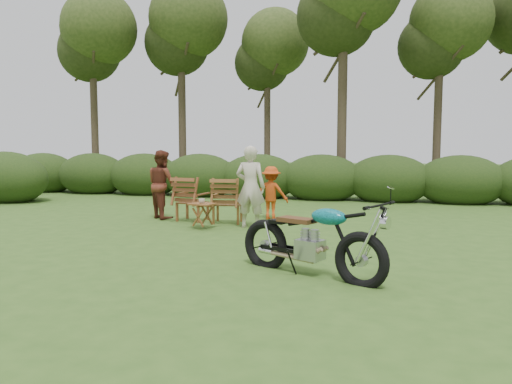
% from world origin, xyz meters
% --- Properties ---
extents(ground, '(80.00, 80.00, 0.00)m').
position_xyz_m(ground, '(0.00, 0.00, 0.00)').
color(ground, '#31521B').
rests_on(ground, ground).
extents(tree_line, '(22.52, 11.62, 8.14)m').
position_xyz_m(tree_line, '(0.50, 9.74, 3.81)').
color(tree_line, '#362B1D').
rests_on(tree_line, ground).
extents(motorcycle, '(2.21, 1.59, 1.18)m').
position_xyz_m(motorcycle, '(1.01, -0.01, 0.00)').
color(motorcycle, '#0EAEBE').
rests_on(motorcycle, ground).
extents(lawn_chair_right, '(0.75, 0.75, 0.97)m').
position_xyz_m(lawn_chair_right, '(-1.36, 3.80, 0.00)').
color(lawn_chair_right, brown).
rests_on(lawn_chair_right, ground).
extents(lawn_chair_left, '(0.75, 0.75, 0.97)m').
position_xyz_m(lawn_chair_left, '(-2.20, 3.90, 0.00)').
color(lawn_chair_left, brown).
rests_on(lawn_chair_left, ground).
extents(side_table, '(0.59, 0.53, 0.52)m').
position_xyz_m(side_table, '(-1.61, 2.97, 0.26)').
color(side_table, brown).
rests_on(side_table, ground).
extents(cup, '(0.14, 0.14, 0.10)m').
position_xyz_m(cup, '(-1.63, 2.97, 0.56)').
color(cup, '#BFB09D').
rests_on(cup, side_table).
extents(adult_a, '(0.62, 0.41, 1.67)m').
position_xyz_m(adult_a, '(-0.71, 3.32, 0.00)').
color(adult_a, beige).
rests_on(adult_a, ground).
extents(adult_b, '(0.96, 0.94, 1.57)m').
position_xyz_m(adult_b, '(-3.01, 4.08, 0.00)').
color(adult_b, '#5F291B').
rests_on(adult_b, ground).
extents(child, '(0.79, 0.47, 1.20)m').
position_xyz_m(child, '(-0.57, 4.58, 0.00)').
color(child, '#BC4011').
rests_on(child, ground).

